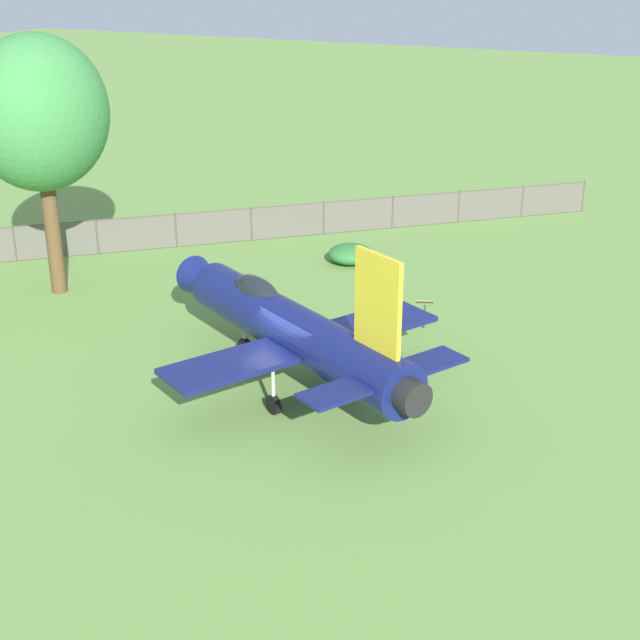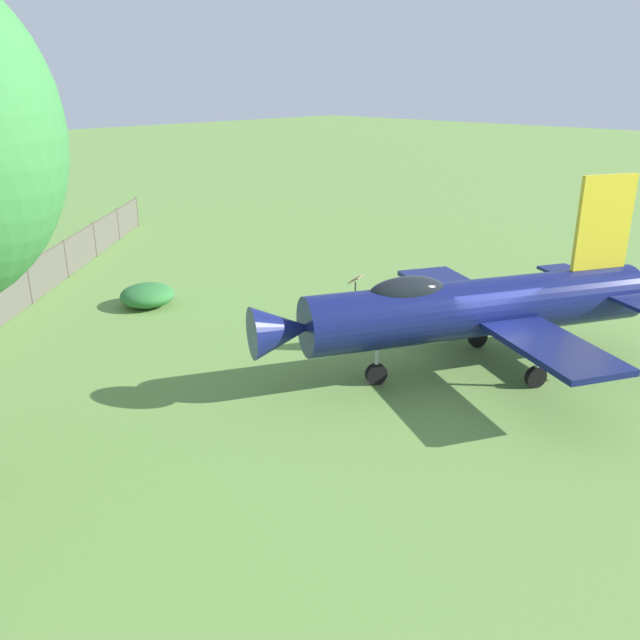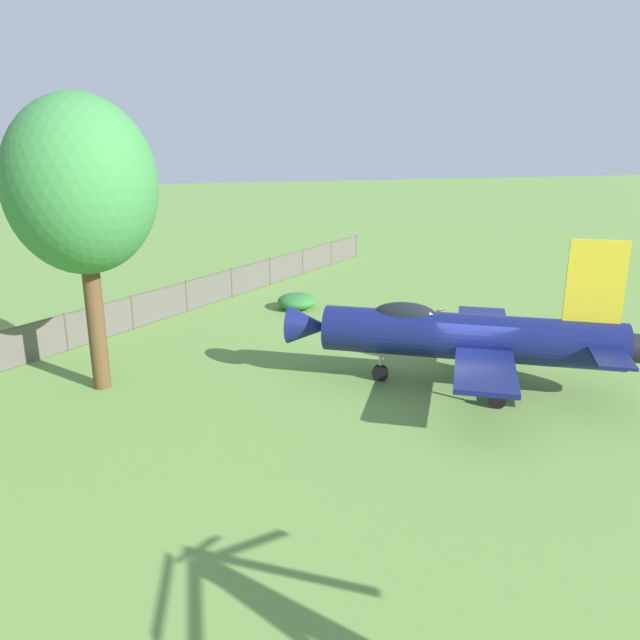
% 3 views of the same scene
% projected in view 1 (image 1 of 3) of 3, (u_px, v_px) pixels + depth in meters
% --- Properties ---
extents(ground_plane, '(200.00, 200.00, 0.00)m').
position_uv_depth(ground_plane, '(296.00, 388.00, 28.34)').
color(ground_plane, '#668E42').
extents(display_jet, '(8.93, 11.52, 5.42)m').
position_uv_depth(display_jet, '(289.00, 327.00, 27.86)').
color(display_jet, '#111951').
rests_on(display_jet, ground_plane).
extents(shade_tree, '(5.57, 4.87, 9.95)m').
position_uv_depth(shade_tree, '(39.00, 115.00, 33.55)').
color(shade_tree, brown).
rests_on(shade_tree, ground_plane).
extents(perimeter_fence, '(23.97, 25.74, 1.62)m').
position_uv_depth(perimeter_fence, '(251.00, 223.00, 42.13)').
color(perimeter_fence, '#4C4238').
rests_on(perimeter_fence, ground_plane).
extents(shrub_near_fence, '(1.95, 1.98, 0.82)m').
position_uv_depth(shrub_near_fence, '(351.00, 254.00, 39.33)').
color(shrub_near_fence, '#2D7033').
rests_on(shrub_near_fence, ground_plane).
extents(info_plaque, '(0.59, 0.70, 1.14)m').
position_uv_depth(info_plaque, '(425.00, 306.00, 32.41)').
color(info_plaque, '#333333').
rests_on(info_plaque, ground_plane).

